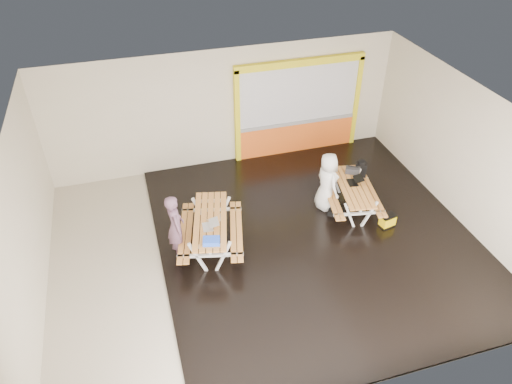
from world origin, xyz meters
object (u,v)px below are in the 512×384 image
object	(u,v)px
backpack	(361,169)
laptop_left	(210,225)
person_right	(327,182)
toolbox	(353,170)
dark_case	(336,212)
picnic_table_left	(211,226)
laptop_right	(355,181)
person_left	(176,226)
picnic_table_right	(352,192)
fluke_bag	(387,221)
blue_pouch	(211,241)

from	to	relation	value
backpack	laptop_left	bearing A→B (deg)	-162.59
person_right	backpack	bearing A→B (deg)	-77.80
toolbox	dark_case	bearing A→B (deg)	-136.06
picnic_table_left	laptop_right	distance (m)	3.93
person_left	laptop_right	bearing A→B (deg)	-86.25
person_left	toolbox	bearing A→B (deg)	-81.55
toolbox	backpack	bearing A→B (deg)	30.25
toolbox	person_right	bearing A→B (deg)	-163.26
backpack	picnic_table_right	bearing A→B (deg)	-128.48
toolbox	laptop_left	bearing A→B (deg)	-163.86
backpack	fluke_bag	distance (m)	1.74
blue_pouch	backpack	size ratio (longest dim) A/B	0.72
laptop_left	dark_case	bearing A→B (deg)	8.59
dark_case	picnic_table_right	bearing A→B (deg)	15.21
laptop_right	backpack	size ratio (longest dim) A/B	0.85
blue_pouch	toolbox	size ratio (longest dim) A/B	0.88
picnic_table_right	backpack	xyz separation A→B (m)	(0.61, 0.76, 0.10)
backpack	fluke_bag	bearing A→B (deg)	-91.04
picnic_table_left	dark_case	distance (m)	3.39
dark_case	fluke_bag	distance (m)	1.30
picnic_table_left	dark_case	xyz separation A→B (m)	(3.34, 0.26, -0.53)
laptop_left	dark_case	distance (m)	3.53
picnic_table_left	laptop_left	distance (m)	0.36
laptop_right	picnic_table_left	bearing A→B (deg)	-172.58
person_left	blue_pouch	distance (m)	0.99
picnic_table_right	person_left	bearing A→B (deg)	-174.57
person_right	fluke_bag	distance (m)	1.79
backpack	toolbox	bearing A→B (deg)	-149.75
backpack	fluke_bag	world-z (taller)	backpack
picnic_table_left	fluke_bag	distance (m)	4.43
picnic_table_right	blue_pouch	world-z (taller)	blue_pouch
person_left	fluke_bag	size ratio (longest dim) A/B	3.81
picnic_table_left	toolbox	world-z (taller)	toolbox
picnic_table_right	toolbox	size ratio (longest dim) A/B	5.13
blue_pouch	toolbox	bearing A→B (deg)	22.30
picnic_table_left	picnic_table_right	size ratio (longest dim) A/B	1.14
person_right	blue_pouch	xyz separation A→B (m)	(-3.35, -1.46, 0.10)
person_left	fluke_bag	xyz separation A→B (m)	(5.18, -0.48, -0.68)
person_left	laptop_right	xyz separation A→B (m)	(4.70, 0.56, -0.07)
blue_pouch	fluke_bag	size ratio (longest dim) A/B	0.84
fluke_bag	laptop_left	bearing A→B (deg)	176.45
person_right	laptop_left	bearing A→B (deg)	97.04
picnic_table_left	toolbox	bearing A→B (deg)	13.00
person_right	laptop_left	world-z (taller)	person_right
picnic_table_left	laptop_right	xyz separation A→B (m)	(3.90, 0.51, 0.17)
picnic_table_left	toolbox	xyz separation A→B (m)	(4.04, 0.93, 0.20)
picnic_table_right	laptop_right	world-z (taller)	laptop_right
person_left	laptop_right	distance (m)	4.74
laptop_left	fluke_bag	world-z (taller)	laptop_left
laptop_right	person_left	bearing A→B (deg)	-173.19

